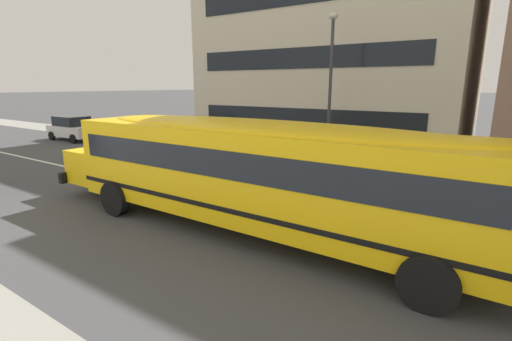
# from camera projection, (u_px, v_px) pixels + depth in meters

# --- Properties ---
(ground_plane) EXTENTS (400.00, 400.00, 0.00)m
(ground_plane) POSITION_uv_depth(u_px,v_px,m) (366.00, 234.00, 9.37)
(ground_plane) COLOR #424244
(sidewalk_far) EXTENTS (120.00, 3.00, 0.01)m
(sidewalk_far) POSITION_uv_depth(u_px,v_px,m) (423.00, 173.00, 15.70)
(sidewalk_far) COLOR gray
(sidewalk_far) RESTS_ON ground_plane
(lane_centreline) EXTENTS (110.00, 0.16, 0.01)m
(lane_centreline) POSITION_uv_depth(u_px,v_px,m) (366.00, 234.00, 9.37)
(lane_centreline) COLOR silver
(lane_centreline) RESTS_ON ground_plane
(school_bus) EXTENTS (12.94, 3.06, 2.89)m
(school_bus) POSITION_uv_depth(u_px,v_px,m) (251.00, 166.00, 9.21)
(school_bus) COLOR yellow
(school_bus) RESTS_ON ground_plane
(parked_car_white_by_hydrant) EXTENTS (3.92, 1.91, 1.64)m
(parked_car_white_by_hydrant) POSITION_uv_depth(u_px,v_px,m) (73.00, 128.00, 24.98)
(parked_car_white_by_hydrant) COLOR silver
(parked_car_white_by_hydrant) RESTS_ON ground_plane
(parked_car_red_far_corner) EXTENTS (3.95, 1.99, 1.64)m
(parked_car_red_far_corner) POSITION_uv_depth(u_px,v_px,m) (134.00, 134.00, 21.93)
(parked_car_red_far_corner) COLOR maroon
(parked_car_red_far_corner) RESTS_ON ground_plane
(street_lamp) EXTENTS (0.44, 0.44, 6.80)m
(street_lamp) POSITION_uv_depth(u_px,v_px,m) (331.00, 71.00, 16.38)
(street_lamp) COLOR #38383D
(street_lamp) RESTS_ON ground_plane
(apartment_block_far_left) EXTENTS (15.60, 13.61, 16.50)m
(apartment_block_far_left) POSITION_uv_depth(u_px,v_px,m) (349.00, 15.00, 24.19)
(apartment_block_far_left) COLOR beige
(apartment_block_far_left) RESTS_ON ground_plane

